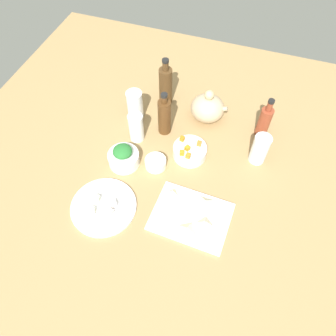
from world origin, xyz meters
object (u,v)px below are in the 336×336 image
Objects in this scene: bottle_1 at (264,121)px; drinking_glass_2 at (260,149)px; bowl_greens at (124,158)px; bowl_carrots at (190,151)px; bottle_2 at (166,85)px; plate_tofu at (104,207)px; drinking_glass_0 at (136,127)px; teapot at (208,108)px; drinking_glass_1 at (135,105)px; bowl_small_side at (156,163)px; cutting_board at (191,217)px; bottle_0 at (164,116)px.

bottle_1 is 1.46× the size of drinking_glass_2.
drinking_glass_2 reaches higher than bowl_greens.
bottle_2 reaches higher than bowl_carrots.
drinking_glass_0 is at bearing 91.27° from plate_tofu.
drinking_glass_1 is at bearing -162.75° from teapot.
drinking_glass_1 is at bearing 155.59° from bowl_carrots.
teapot is at bearing 68.61° from bowl_small_side.
bottle_1 reaches higher than plate_tofu.
bottle_1 reaches higher than bowl_greens.
drinking_glass_1 is at bearing 114.01° from drinking_glass_0.
teapot reaches higher than drinking_glass_2.
drinking_glass_2 is (27.02, 6.94, 4.27)cm from bowl_carrots.
cutting_board is 44.66cm from drinking_glass_0.
bowl_greens is at bearing -78.53° from drinking_glass_1.
plate_tofu is at bearing -88.73° from drinking_glass_0.
bottle_1 is (40.63, 12.08, -1.22)cm from bottle_0.
drinking_glass_2 is (50.60, 41.15, 6.18)cm from plate_tofu.
bottle_0 is 41.59cm from drinking_glass_2.
drinking_glass_1 reaches higher than bowl_greens.
bowl_greens is at bearing -153.70° from bowl_carrots.
bottle_2 is at bearing 83.76° from bowl_greens.
drinking_glass_0 reaches higher than bowl_carrots.
drinking_glass_1 is (-17.93, 23.13, 5.15)cm from bowl_small_side.
bowl_small_side is 20.73cm from bottle_0.
teapot is 20.77cm from bottle_0.
bowl_small_side reaches higher than plate_tofu.
bottle_1 is at bearing 21.36° from drinking_glass_0.
cutting_board is 3.25× the size of bowl_small_side.
cutting_board is 39.47cm from drinking_glass_2.
bottle_2 reaches higher than drinking_glass_1.
teapot is at bearing 40.73° from bottle_0.
bowl_small_side is at bearing -42.11° from drinking_glass_0.
bottle_2 is 1.65× the size of drinking_glass_1.
bottle_2 is (-20.05, 27.49, 7.26)cm from bowl_carrots.
bottle_0 is at bearing 122.06° from cutting_board.
bottle_0 is 1.08× the size of bottle_1.
teapot is (12.80, 32.67, 4.40)cm from bowl_small_side.
drinking_glass_0 is at bearing -174.30° from drinking_glass_2.
bowl_carrots is 34.79cm from bottle_2.
bottle_0 is at bearing 37.73° from drinking_glass_0.
drinking_glass_2 is (18.26, 34.42, 6.28)cm from cutting_board.
teapot is 30.40cm from drinking_glass_2.
bowl_greens is 13.00cm from bowl_small_side.
bottle_2 reaches higher than plate_tofu.
bowl_small_side is 49.47cm from bottle_1.
bottle_2 is 1.76× the size of drinking_glass_0.
drinking_glass_0 is at bearing -65.99° from drinking_glass_1.
bottle_0 reaches higher than drinking_glass_2.
bowl_carrots is at bearing 107.68° from cutting_board.
bottle_1 reaches higher than bowl_carrots.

